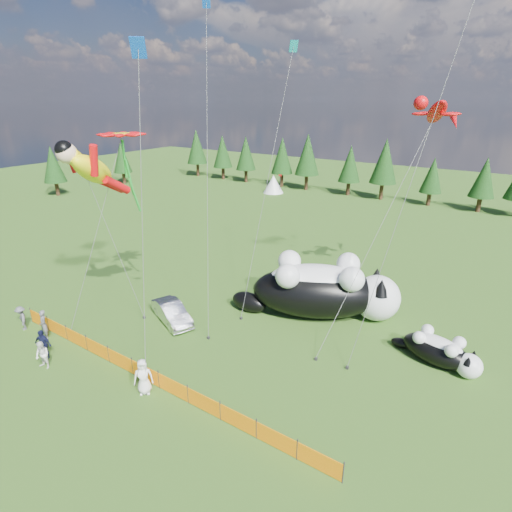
{
  "coord_description": "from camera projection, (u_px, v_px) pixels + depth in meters",
  "views": [
    {
      "loc": [
        14.36,
        -14.23,
        13.95
      ],
      "look_at": [
        2.37,
        4.0,
        5.36
      ],
      "focal_mm": 28.0,
      "sensor_mm": 36.0,
      "label": 1
    }
  ],
  "objects": [
    {
      "name": "ground",
      "position": [
        185.0,
        353.0,
        23.51
      ],
      "size": [
        160.0,
        160.0,
        0.0
      ],
      "primitive_type": "plane",
      "color": "#13370A",
      "rests_on": "ground"
    },
    {
      "name": "safety_fence",
      "position": [
        145.0,
        373.0,
        21.0
      ],
      "size": [
        22.06,
        0.06,
        1.1
      ],
      "color": "#262626",
      "rests_on": "ground"
    },
    {
      "name": "tree_line",
      "position": [
        399.0,
        174.0,
        57.03
      ],
      "size": [
        90.0,
        4.0,
        8.0
      ],
      "primitive_type": null,
      "color": "black",
      "rests_on": "ground"
    },
    {
      "name": "festival_tents",
      "position": [
        478.0,
        210.0,
        48.47
      ],
      "size": [
        50.0,
        3.2,
        2.8
      ],
      "primitive_type": null,
      "color": "white",
      "rests_on": "ground"
    },
    {
      "name": "cat_large",
      "position": [
        324.0,
        289.0,
        26.98
      ],
      "size": [
        10.82,
        7.47,
        4.18
      ],
      "rotation": [
        0.0,
        0.0,
        0.46
      ],
      "color": "black",
      "rests_on": "ground"
    },
    {
      "name": "cat_small",
      "position": [
        440.0,
        351.0,
        22.26
      ],
      "size": [
        5.04,
        2.54,
        1.84
      ],
      "rotation": [
        0.0,
        0.0,
        -0.21
      ],
      "color": "black",
      "rests_on": "ground"
    },
    {
      "name": "car",
      "position": [
        172.0,
        313.0,
        26.62
      ],
      "size": [
        4.33,
        2.92,
        1.35
      ],
      "primitive_type": "imported",
      "rotation": [
        0.0,
        0.0,
        1.17
      ],
      "color": "silver",
      "rests_on": "ground"
    },
    {
      "name": "spectator_a",
      "position": [
        44.0,
        325.0,
        24.62
      ],
      "size": [
        0.82,
        0.66,
        1.94
      ],
      "primitive_type": "imported",
      "rotation": [
        0.0,
        0.0,
        -0.3
      ],
      "color": "#57575C",
      "rests_on": "ground"
    },
    {
      "name": "spectator_b",
      "position": [
        42.0,
        355.0,
        21.93
      ],
      "size": [
        0.86,
        0.59,
        1.65
      ],
      "primitive_type": "imported",
      "rotation": [
        0.0,
        0.0,
        0.15
      ],
      "color": "white",
      "rests_on": "ground"
    },
    {
      "name": "spectator_c",
      "position": [
        43.0,
        344.0,
        22.76
      ],
      "size": [
        1.19,
        0.83,
        1.85
      ],
      "primitive_type": "imported",
      "rotation": [
        0.0,
        0.0,
        0.28
      ],
      "color": "#141738",
      "rests_on": "ground"
    },
    {
      "name": "spectator_d",
      "position": [
        22.0,
        318.0,
        25.65
      ],
      "size": [
        1.18,
        0.86,
        1.65
      ],
      "primitive_type": "imported",
      "rotation": [
        0.0,
        0.0,
        -0.32
      ],
      "color": "#57575C",
      "rests_on": "ground"
    },
    {
      "name": "spectator_e",
      "position": [
        143.0,
        377.0,
        20.01
      ],
      "size": [
        1.12,
        1.11,
        1.96
      ],
      "primitive_type": "imported",
      "rotation": [
        0.0,
        0.0,
        0.76
      ],
      "color": "white",
      "rests_on": "ground"
    },
    {
      "name": "superhero_kite",
      "position": [
        93.0,
        170.0,
        23.22
      ],
      "size": [
        5.66,
        5.83,
        12.26
      ],
      "color": "#FDF10D",
      "rests_on": "ground"
    },
    {
      "name": "gecko_kite",
      "position": [
        437.0,
        112.0,
        24.35
      ],
      "size": [
        4.82,
        12.89,
        16.55
      ],
      "color": "red",
      "rests_on": "ground"
    },
    {
      "name": "flower_kite",
      "position": [
        122.0,
        137.0,
        24.58
      ],
      "size": [
        3.91,
        7.27,
        12.92
      ],
      "color": "red",
      "rests_on": "ground"
    },
    {
      "name": "diamond_kite_a",
      "position": [
        206.0,
        29.0,
        24.07
      ],
      "size": [
        4.17,
        5.94,
        20.48
      ],
      "color": "#0C4BBC",
      "rests_on": "ground"
    },
    {
      "name": "diamond_kite_c",
      "position": [
        139.0,
        67.0,
        15.48
      ],
      "size": [
        0.99,
        1.77,
        16.57
      ],
      "color": "#0C4BBC",
      "rests_on": "ground"
    },
    {
      "name": "diamond_kite_d",
      "position": [
        291.0,
        61.0,
        26.71
      ],
      "size": [
        1.02,
        7.71,
        18.59
      ],
      "color": "#0C9193",
      "rests_on": "ground"
    }
  ]
}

